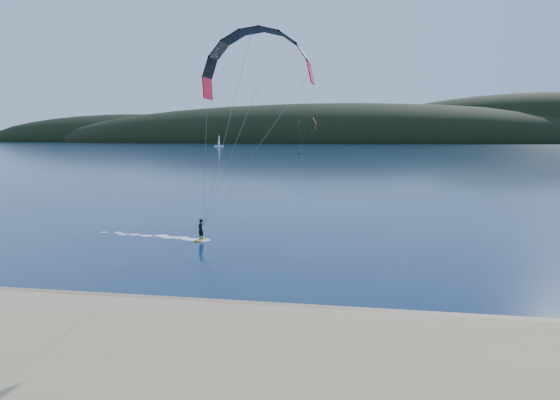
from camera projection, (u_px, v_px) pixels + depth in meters
name	position (u px, v px, depth m)	size (l,w,h in m)	color
ground	(202.00, 345.00, 21.69)	(1800.00, 1800.00, 0.00)	#07193A
wet_sand	(231.00, 309.00, 26.08)	(220.00, 2.50, 0.10)	olive
headland	(366.00, 142.00, 749.91)	(1200.00, 310.00, 140.00)	black
kitesurfer_near	(255.00, 91.00, 36.65)	(20.92, 7.67, 14.98)	gold
kitesurfer_far	(307.00, 126.00, 224.08)	(9.23, 5.79, 16.63)	gold
sailboat	(219.00, 146.00, 439.15)	(7.58, 4.89, 10.81)	white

